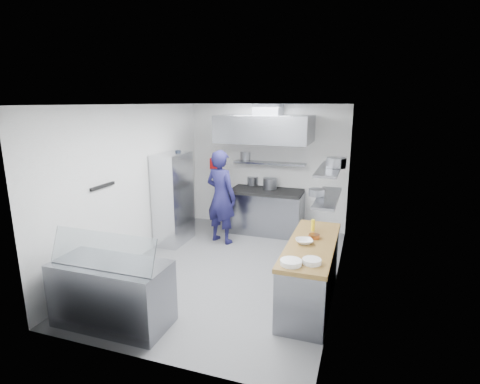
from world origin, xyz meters
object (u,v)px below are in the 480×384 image
(gas_range, at_px, (266,212))
(chef, at_px, (221,197))
(wire_rack, at_px, (173,199))
(display_case, at_px, (112,293))

(gas_range, xyz_separation_m, chef, (-0.72, -0.89, 0.51))
(chef, bearing_deg, wire_rack, 36.46)
(gas_range, height_order, display_case, gas_range)
(display_case, bearing_deg, wire_rack, 102.89)
(wire_rack, distance_m, display_case, 3.01)
(wire_rack, relative_size, display_case, 1.23)
(gas_range, distance_m, display_case, 4.21)
(gas_range, height_order, chef, chef)
(gas_range, xyz_separation_m, display_case, (-0.97, -4.10, -0.03))
(chef, distance_m, wire_rack, 0.97)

